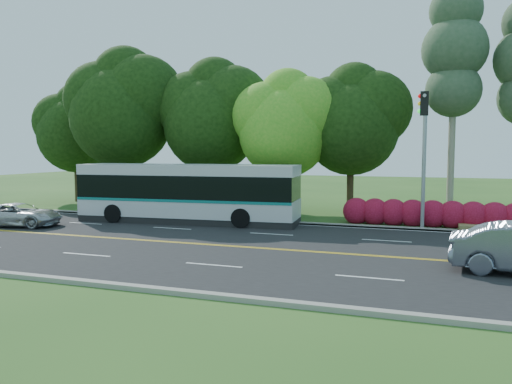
% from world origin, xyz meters
% --- Properties ---
extents(ground, '(120.00, 120.00, 0.00)m').
position_xyz_m(ground, '(0.00, 0.00, 0.00)').
color(ground, '#29501A').
rests_on(ground, ground).
extents(road, '(60.00, 14.00, 0.02)m').
position_xyz_m(road, '(0.00, 0.00, 0.01)').
color(road, black).
rests_on(road, ground).
extents(curb_north, '(60.00, 0.30, 0.15)m').
position_xyz_m(curb_north, '(0.00, 7.15, 0.07)').
color(curb_north, gray).
rests_on(curb_north, ground).
extents(curb_south, '(60.00, 0.30, 0.15)m').
position_xyz_m(curb_south, '(0.00, -7.15, 0.07)').
color(curb_south, gray).
rests_on(curb_south, ground).
extents(grass_verge, '(60.00, 4.00, 0.10)m').
position_xyz_m(grass_verge, '(0.00, 9.00, 0.05)').
color(grass_verge, '#29501A').
rests_on(grass_verge, ground).
extents(lane_markings, '(57.60, 13.82, 0.00)m').
position_xyz_m(lane_markings, '(-0.09, 0.00, 0.02)').
color(lane_markings, gold).
rests_on(lane_markings, road).
extents(tree_row, '(44.70, 9.10, 13.84)m').
position_xyz_m(tree_row, '(-5.15, 12.13, 6.73)').
color(tree_row, black).
rests_on(tree_row, ground).
extents(bougainvillea_hedge, '(9.50, 2.25, 1.50)m').
position_xyz_m(bougainvillea_hedge, '(7.18, 8.15, 0.72)').
color(bougainvillea_hedge, maroon).
rests_on(bougainvillea_hedge, ground).
extents(traffic_signal, '(0.42, 6.10, 7.00)m').
position_xyz_m(traffic_signal, '(6.49, 5.40, 4.67)').
color(traffic_signal, '#979AA0').
rests_on(traffic_signal, ground).
extents(transit_bus, '(12.79, 3.63, 3.30)m').
position_xyz_m(transit_bus, '(-6.24, 5.80, 1.66)').
color(transit_bus, silver).
rests_on(transit_bus, road).
extents(suv, '(4.82, 2.96, 1.25)m').
position_xyz_m(suv, '(-14.19, 1.47, 0.64)').
color(suv, '#B9BBBE').
rests_on(suv, road).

